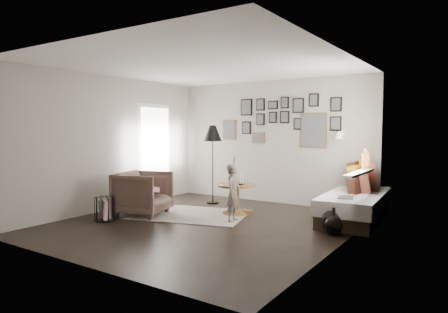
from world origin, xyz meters
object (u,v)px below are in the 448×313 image
Objects in this scene: pedestal_table at (236,200)px; daybed at (357,200)px; vase at (233,175)px; demijohn_large at (331,221)px; floor_lamp at (213,136)px; child at (233,193)px; armchair at (143,193)px; magazine_basket at (105,209)px; demijohn_small at (333,225)px.

daybed reaches higher than pedestal_table.
vase reaches higher than demijohn_large.
demijohn_large is at bearing -18.36° from floor_lamp.
child reaches higher than demijohn_large.
armchair is (-1.39, -1.00, 0.14)m from pedestal_table.
child is at bearing 31.42° from magazine_basket.
magazine_basket is (-0.23, -0.69, -0.20)m from armchair.
daybed is at bearing 20.59° from vase.
demijohn_small is at bearing -12.68° from vase.
child reaches higher than demijohn_small.
armchair is 1.93× the size of demijohn_large.
pedestal_table is 2.34m from magazine_basket.
demijohn_small is (3.37, 0.56, -0.24)m from armchair.
pedestal_table is 1.65m from floor_lamp.
daybed is 4.83× the size of demijohn_large.
child reaches higher than pedestal_table.
demijohn_large is at bearing 21.28° from magazine_basket.
demijohn_large reaches higher than magazine_basket.
vase is at bearing 167.32° from demijohn_small.
pedestal_table is at bearing -161.77° from daybed.
pedestal_table reaches higher than demijohn_large.
floor_lamp reaches higher than demijohn_large.
daybed is at bearing 86.05° from demijohn_large.
daybed is at bearing 34.67° from magazine_basket.
child is (0.27, -0.54, 0.23)m from pedestal_table.
child is (1.89, 1.15, 0.29)m from magazine_basket.
pedestal_table is 0.65m from child.
vase is (-0.08, 0.02, 0.46)m from pedestal_table.
vase is at bearing 165.96° from pedestal_table.
demijohn_large is (-0.08, -1.12, -0.16)m from daybed.
armchair is at bearing -144.21° from pedestal_table.
pedestal_table is at bearing -14.04° from vase.
floor_lamp is 3.95× the size of magazine_basket.
daybed reaches higher than demijohn_small.
demijohn_large is at bearing -92.80° from child.
magazine_basket is at bearing -133.68° from pedestal_table.
magazine_basket is 2.23m from child.
vase is 0.70m from child.
demijohn_small is (2.95, -1.08, -1.27)m from floor_lamp.
daybed is 2.24× the size of child.
armchair is 0.53× the size of floor_lamp.
child is at bearing -57.94° from vase.
vase is 1.29m from floor_lamp.
demijohn_small is at bearing -93.72° from daybed.
demijohn_large is at bearing 121.99° from demijohn_small.
child is (-1.71, -1.33, 0.16)m from daybed.
armchair is (-1.31, -1.02, -0.32)m from vase.
armchair is at bearing 71.78° from magazine_basket.
magazine_basket is (-1.54, -1.71, -0.51)m from vase.
pedestal_table is 1.72× the size of demijohn_small.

